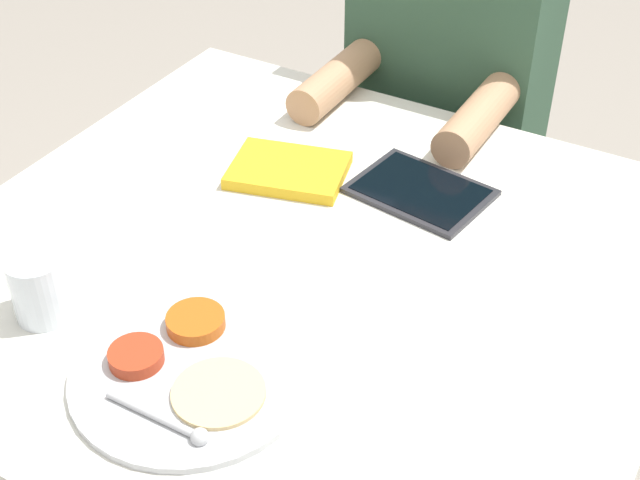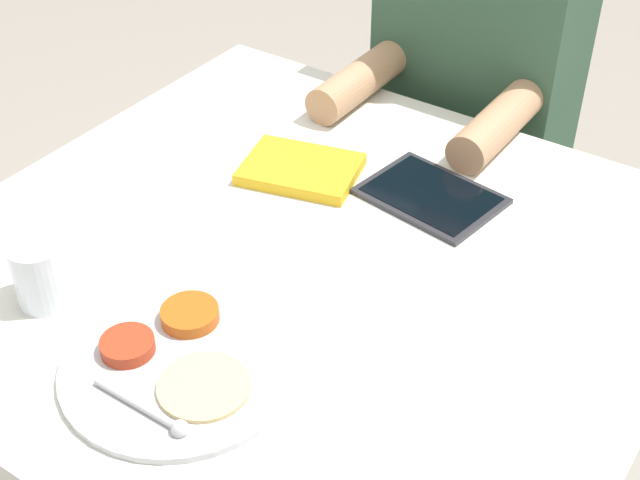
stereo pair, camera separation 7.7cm
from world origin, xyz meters
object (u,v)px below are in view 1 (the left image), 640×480
thali_tray (189,369)px  tablet_device (420,191)px  red_notebook (288,171)px  drinking_glass (40,287)px  person_diner (442,143)px

thali_tray → tablet_device: 0.51m
red_notebook → drinking_glass: bearing=-103.6°
red_notebook → person_diner: (0.08, 0.48, -0.18)m
thali_tray → drinking_glass: size_ratio=3.19×
drinking_glass → person_diner: bearing=78.6°
red_notebook → drinking_glass: (-0.11, -0.45, 0.04)m
red_notebook → tablet_device: bearing=16.0°
thali_tray → red_notebook: (-0.13, 0.44, 0.00)m
thali_tray → tablet_device: (0.08, 0.50, -0.00)m
tablet_device → thali_tray: bearing=-99.6°
person_diner → drinking_glass: bearing=-101.4°
thali_tray → person_diner: person_diner is taller
red_notebook → drinking_glass: drinking_glass is taller
red_notebook → person_diner: bearing=80.7°
thali_tray → drinking_glass: (-0.23, -0.01, 0.04)m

